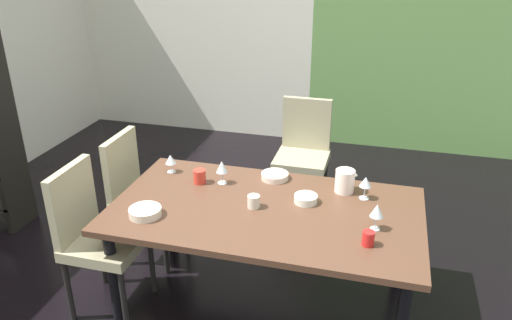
{
  "coord_description": "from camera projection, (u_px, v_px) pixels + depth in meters",
  "views": [
    {
      "loc": [
        0.9,
        -2.71,
        2.23
      ],
      "look_at": [
        0.11,
        0.25,
        0.85
      ],
      "focal_mm": 35.0,
      "sensor_mm": 36.0,
      "label": 1
    }
  ],
  "objects": [
    {
      "name": "serving_bowl_left",
      "position": [
        275.0,
        176.0,
        3.41
      ],
      "size": [
        0.19,
        0.19,
        0.04
      ],
      "primitive_type": "cylinder",
      "color": "beige",
      "rests_on": "dining_table"
    },
    {
      "name": "serving_bowl_south",
      "position": [
        145.0,
        212.0,
        2.96
      ],
      "size": [
        0.19,
        0.19,
        0.05
      ],
      "primitive_type": "cylinder",
      "color": "beige",
      "rests_on": "dining_table"
    },
    {
      "name": "chair_left_far",
      "position": [
        139.0,
        189.0,
        3.62
      ],
      "size": [
        0.44,
        0.44,
        0.95
      ],
      "rotation": [
        0.0,
        0.0,
        -1.57
      ],
      "color": "tan",
      "rests_on": "ground_plane"
    },
    {
      "name": "pitcher_corner",
      "position": [
        345.0,
        181.0,
        3.21
      ],
      "size": [
        0.14,
        0.13,
        0.15
      ],
      "color": "white",
      "rests_on": "dining_table"
    },
    {
      "name": "garden_window_panel",
      "position": [
        447.0,
        33.0,
        5.15
      ],
      "size": [
        2.78,
        0.1,
        2.62
      ],
      "primitive_type": "cube",
      "color": "#6C9C52",
      "rests_on": "ground_plane"
    },
    {
      "name": "cup_center",
      "position": [
        368.0,
        238.0,
        2.67
      ],
      "size": [
        0.07,
        0.07,
        0.08
      ],
      "primitive_type": "cylinder",
      "color": "red",
      "rests_on": "dining_table"
    },
    {
      "name": "cup_near_window",
      "position": [
        200.0,
        176.0,
        3.34
      ],
      "size": [
        0.08,
        0.08,
        0.09
      ],
      "primitive_type": "cylinder",
      "color": "red",
      "rests_on": "dining_table"
    },
    {
      "name": "serving_bowl_right",
      "position": [
        306.0,
        199.0,
        3.11
      ],
      "size": [
        0.15,
        0.15,
        0.05
      ],
      "primitive_type": "cylinder",
      "color": "white",
      "rests_on": "dining_table"
    },
    {
      "name": "wine_glass_east",
      "position": [
        377.0,
        211.0,
        2.78
      ],
      "size": [
        0.08,
        0.08,
        0.16
      ],
      "color": "silver",
      "rests_on": "dining_table"
    },
    {
      "name": "wine_glass_front",
      "position": [
        171.0,
        160.0,
        3.48
      ],
      "size": [
        0.08,
        0.08,
        0.13
      ],
      "color": "silver",
      "rests_on": "dining_table"
    },
    {
      "name": "back_panel_interior",
      "position": [
        190.0,
        22.0,
        5.82
      ],
      "size": [
        2.9,
        0.1,
        2.62
      ],
      "primitive_type": "cube",
      "color": "silver",
      "rests_on": "ground_plane"
    },
    {
      "name": "cup_rear",
      "position": [
        254.0,
        201.0,
        3.04
      ],
      "size": [
        0.08,
        0.08,
        0.08
      ],
      "primitive_type": "cylinder",
      "color": "beige",
      "rests_on": "dining_table"
    },
    {
      "name": "dining_table",
      "position": [
        265.0,
        218.0,
        3.08
      ],
      "size": [
        1.89,
        1.05,
        0.71
      ],
      "color": "brown",
      "rests_on": "ground_plane"
    },
    {
      "name": "wine_glass_near_shelf",
      "position": [
        365.0,
        183.0,
        3.11
      ],
      "size": [
        0.08,
        0.08,
        0.15
      ],
      "color": "silver",
      "rests_on": "dining_table"
    },
    {
      "name": "ground_plane",
      "position": [
        232.0,
        283.0,
        3.52
      ],
      "size": [
        5.68,
        5.82,
        0.02
      ],
      "primitive_type": "cube",
      "color": "black"
    },
    {
      "name": "chair_left_near",
      "position": [
        94.0,
        231.0,
        3.1
      ],
      "size": [
        0.44,
        0.44,
        0.98
      ],
      "rotation": [
        0.0,
        0.0,
        -1.57
      ],
      "color": "tan",
      "rests_on": "ground_plane"
    },
    {
      "name": "wine_glass_north",
      "position": [
        222.0,
        167.0,
        3.31
      ],
      "size": [
        0.08,
        0.08,
        0.16
      ],
      "color": "silver",
      "rests_on": "dining_table"
    },
    {
      "name": "chair_head_far",
      "position": [
        303.0,
        149.0,
        4.3
      ],
      "size": [
        0.44,
        0.45,
        0.97
      ],
      "rotation": [
        0.0,
        0.0,
        3.14
      ],
      "color": "tan",
      "rests_on": "ground_plane"
    }
  ]
}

